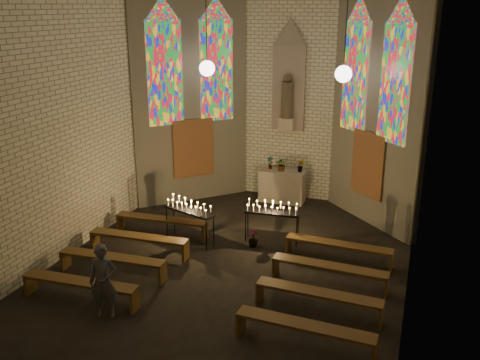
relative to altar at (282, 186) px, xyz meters
name	(u,v)px	position (x,y,z in m)	size (l,w,h in m)	color
floor	(218,281)	(0.00, -5.45, -0.50)	(12.00, 12.00, 0.00)	black
room	(264,93)	(0.00, -2.08, 3.22)	(8.22, 12.43, 7.00)	beige
altar	(282,186)	(0.00, 0.00, 0.00)	(1.40, 0.60, 1.00)	beige
flower_vase_left	(270,163)	(-0.43, 0.07, 0.70)	(0.21, 0.14, 0.41)	#4C723F
flower_vase_center	(282,164)	(-0.03, -0.02, 0.72)	(0.39, 0.34, 0.44)	#4C723F
flower_vase_right	(301,166)	(0.55, 0.06, 0.70)	(0.22, 0.17, 0.39)	#4C723F
aisle_flower_pot	(253,238)	(0.18, -3.46, -0.28)	(0.25, 0.25, 0.45)	#4C723F
votive_stand_left	(189,208)	(-1.47, -3.73, 0.44)	(1.53, 0.81, 1.10)	black
votive_stand_right	(272,210)	(0.54, -3.03, 0.40)	(1.45, 0.46, 1.05)	black
pew_left_0	(161,221)	(-2.37, -3.58, -0.10)	(2.55, 0.48, 0.49)	#503817
pew_right_0	(339,246)	(2.37, -3.58, -0.10)	(2.55, 0.48, 0.49)	#503817
pew_left_1	(139,239)	(-2.37, -4.78, -0.10)	(2.55, 0.48, 0.49)	#503817
pew_right_1	(329,269)	(2.37, -4.78, -0.10)	(2.55, 0.48, 0.49)	#503817
pew_left_2	(112,259)	(-2.37, -5.98, -0.10)	(2.55, 0.48, 0.49)	#503817
pew_right_2	(318,295)	(2.37, -5.98, -0.10)	(2.55, 0.48, 0.49)	#503817
pew_left_3	(80,284)	(-2.37, -7.18, -0.10)	(2.55, 0.48, 0.49)	#503817
pew_right_3	(305,328)	(2.37, -7.18, -0.10)	(2.55, 0.48, 0.49)	#503817
visitor	(103,281)	(-1.59, -7.47, 0.26)	(0.56, 0.36, 1.52)	#45464E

